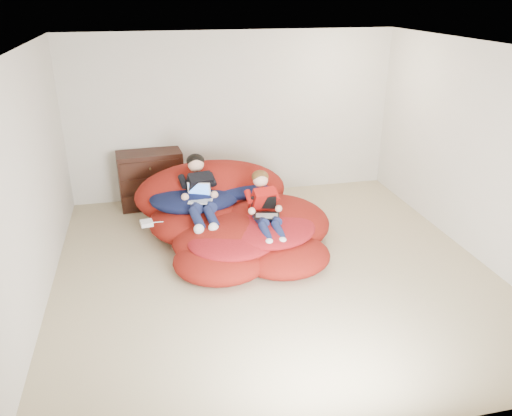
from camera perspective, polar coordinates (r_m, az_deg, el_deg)
The scene contains 9 objects.
room_shell at distance 5.83m, azimuth 2.00°, elevation -5.07°, with size 5.10×5.10×2.77m.
dresser at distance 7.65m, azimuth -11.91°, elevation 3.25°, with size 0.97×0.57×0.84m.
beanbag_pile at distance 6.53m, azimuth -2.69°, elevation -1.25°, with size 2.52×2.45×0.96m.
cream_pillow at distance 7.05m, azimuth -8.31°, elevation 3.50°, with size 0.40×0.26×0.26m, color white.
older_boy at distance 6.43m, azimuth -6.54°, elevation 2.18°, with size 0.38×1.10×0.70m.
younger_boy at distance 6.12m, azimuth 0.98°, elevation 0.47°, with size 0.32×0.97×0.65m.
laptop_white at distance 6.38m, azimuth -6.42°, elevation 1.40°, with size 0.34×0.34×0.22m.
laptop_black at distance 6.10m, azimuth 1.08°, elevation -0.20°, with size 0.36×0.39×0.21m.
power_adapter at distance 6.21m, azimuth -12.39°, elevation -1.70°, with size 0.14×0.14×0.05m, color silver.
Camera 1 is at (-1.31, -4.94, 3.03)m, focal length 35.00 mm.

